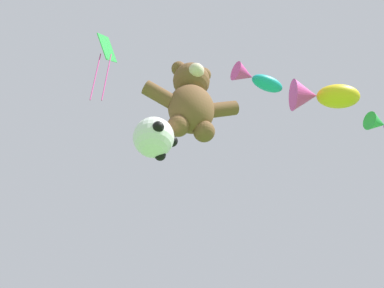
# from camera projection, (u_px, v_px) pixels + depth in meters

# --- Properties ---
(teddy_bear_kite) EXTENTS (2.28, 1.00, 2.31)m
(teddy_bear_kite) POSITION_uv_depth(u_px,v_px,m) (191.00, 99.00, 9.68)
(teddy_bear_kite) COLOR brown
(soccer_ball_kite) EXTENTS (0.91, 0.91, 0.84)m
(soccer_ball_kite) POSITION_uv_depth(u_px,v_px,m) (154.00, 138.00, 8.49)
(soccer_ball_kite) COLOR white
(fish_kite_teal) EXTENTS (1.77, 0.81, 0.62)m
(fish_kite_teal) POSITION_uv_depth(u_px,v_px,m) (256.00, 79.00, 13.30)
(fish_kite_teal) COLOR #19ADB2
(fish_kite_goldfin) EXTENTS (2.38, 1.49, 1.06)m
(fish_kite_goldfin) POSITION_uv_depth(u_px,v_px,m) (322.00, 96.00, 13.95)
(fish_kite_goldfin) COLOR yellow
(diamond_kite) EXTENTS (0.73, 0.87, 2.69)m
(diamond_kite) POSITION_uv_depth(u_px,v_px,m) (106.00, 53.00, 12.13)
(diamond_kite) COLOR green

